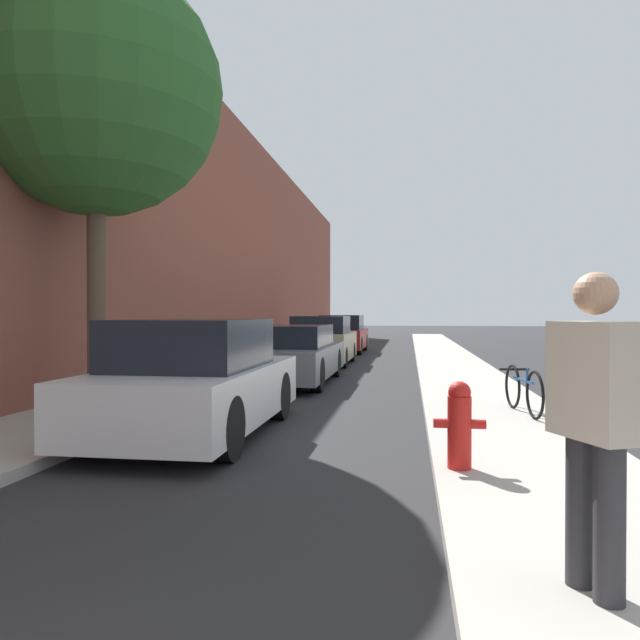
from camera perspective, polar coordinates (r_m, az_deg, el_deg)
The scene contains 12 objects.
ground_plane at distance 16.20m, azimuth 2.58°, elevation -4.86°, with size 120.00×120.00×0.00m, color #28282B.
sidewalk_left at distance 16.75m, azimuth -7.37°, elevation -4.48°, with size 2.00×52.00×0.12m.
sidewalk_right at distance 16.16m, azimuth 12.90°, elevation -4.67°, with size 2.00×52.00×0.12m.
building_facade_left at distance 17.27m, azimuth -11.74°, elevation 8.71°, with size 0.70×52.00×7.97m.
parked_car_white at distance 7.71m, azimuth -11.78°, elevation -5.74°, with size 1.77×4.06×1.47m.
parked_car_grey at distance 13.21m, azimuth -2.73°, elevation -3.36°, with size 1.79×4.64×1.29m.
parked_car_champagne at distance 18.07m, azimuth 0.18°, elevation -2.08°, with size 1.77×3.95×1.47m.
parked_car_red at distance 23.70m, azimuth 2.15°, elevation -1.42°, with size 1.78×4.32×1.49m.
street_tree_near at distance 10.31m, azimuth -20.71°, elevation 19.90°, with size 3.85×3.85×6.78m.
fire_hydrant at distance 5.70m, azimuth 13.22°, elevation -9.65°, with size 0.47×0.22×0.80m.
pedestrian at distance 3.36m, azimuth 24.86°, elevation -8.24°, with size 0.41×0.53×1.64m.
bicycle at distance 9.01m, azimuth 18.88°, elevation -6.34°, with size 0.44×1.61×0.66m.
Camera 1 is at (1.67, -0.04, 1.55)m, focal length 33.39 mm.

